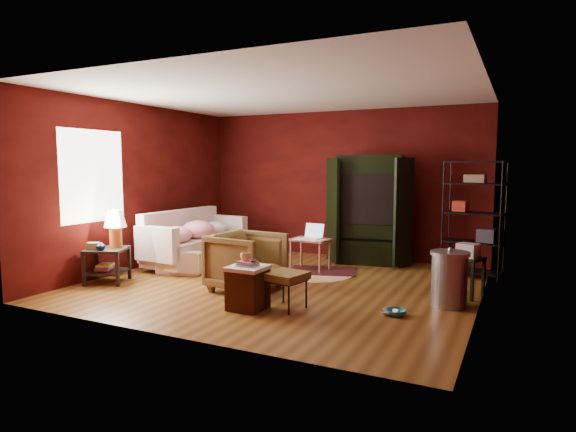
# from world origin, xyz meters

# --- Properties ---
(room) EXTENTS (5.54, 5.04, 2.84)m
(room) POSITION_xyz_m (-0.04, -0.01, 1.40)
(room) COLOR brown
(room) RESTS_ON ground
(sofa) EXTENTS (1.14, 1.94, 0.73)m
(sofa) POSITION_xyz_m (-2.03, 0.57, 0.37)
(sofa) COLOR beige
(sofa) RESTS_ON ground
(armchair) EXTENTS (0.91, 0.96, 0.90)m
(armchair) POSITION_xyz_m (-0.28, -0.56, 0.45)
(armchair) COLOR black
(armchair) RESTS_ON ground
(pet_bowl_steel) EXTENTS (0.21, 0.06, 0.21)m
(pet_bowl_steel) POSITION_xyz_m (1.82, -0.79, 0.10)
(pet_bowl_steel) COLOR silver
(pet_bowl_steel) RESTS_ON ground
(pet_bowl_turquoise) EXTENTS (0.25, 0.14, 0.24)m
(pet_bowl_turquoise) POSITION_xyz_m (1.90, -0.79, 0.12)
(pet_bowl_turquoise) COLOR teal
(pet_bowl_turquoise) RESTS_ON ground
(vase) EXTENTS (0.18, 0.18, 0.14)m
(vase) POSITION_xyz_m (-2.35, -1.25, 0.59)
(vase) COLOR #0C143D
(vase) RESTS_ON side_table
(mug) EXTENTS (0.15, 0.13, 0.13)m
(mug) POSITION_xyz_m (0.16, -1.31, 0.66)
(mug) COLOR #D8B769
(mug) RESTS_ON hamper
(side_table) EXTENTS (0.73, 0.73, 1.09)m
(side_table) POSITION_xyz_m (-2.38, -1.02, 0.65)
(side_table) COLOR black
(side_table) RESTS_ON ground
(sofa_cushions) EXTENTS (0.95, 2.15, 0.88)m
(sofa_cushions) POSITION_xyz_m (-2.08, 0.58, 0.43)
(sofa_cushions) COLOR beige
(sofa_cushions) RESTS_ON sofa
(hamper) EXTENTS (0.45, 0.45, 0.62)m
(hamper) POSITION_xyz_m (0.20, -1.33, 0.28)
(hamper) COLOR #3F1C0E
(hamper) RESTS_ON ground
(footstool) EXTENTS (0.53, 0.53, 0.46)m
(footstool) POSITION_xyz_m (0.61, -1.11, 0.40)
(footstool) COLOR black
(footstool) RESTS_ON ground
(rug_round) EXTENTS (1.41, 1.41, 0.01)m
(rug_round) POSITION_xyz_m (0.19, 0.80, 0.01)
(rug_round) COLOR beige
(rug_round) RESTS_ON ground
(rug_oriental) EXTENTS (1.25, 1.01, 0.01)m
(rug_oriental) POSITION_xyz_m (0.24, 1.04, 0.01)
(rug_oriental) COLOR #4B141A
(rug_oriental) RESTS_ON ground
(laptop_desk) EXTENTS (0.67, 0.54, 0.78)m
(laptop_desk) POSITION_xyz_m (0.02, 1.03, 0.48)
(laptop_desk) COLOR #A7564C
(laptop_desk) RESTS_ON ground
(tv_armoire) EXTENTS (1.52, 0.95, 1.94)m
(tv_armoire) POSITION_xyz_m (0.72, 2.04, 1.01)
(tv_armoire) COLOR black
(tv_armoire) RESTS_ON ground
(wire_shelving) EXTENTS (0.95, 0.53, 1.83)m
(wire_shelving) POSITION_xyz_m (2.52, 1.69, 1.01)
(wire_shelving) COLOR black
(wire_shelving) RESTS_ON ground
(small_stand) EXTENTS (0.47, 0.47, 0.73)m
(small_stand) POSITION_xyz_m (2.56, 0.44, 0.54)
(small_stand) COLOR black
(small_stand) RESTS_ON ground
(trash_can) EXTENTS (0.55, 0.55, 0.75)m
(trash_can) POSITION_xyz_m (2.40, -0.12, 0.35)
(trash_can) COLOR #999AA0
(trash_can) RESTS_ON ground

